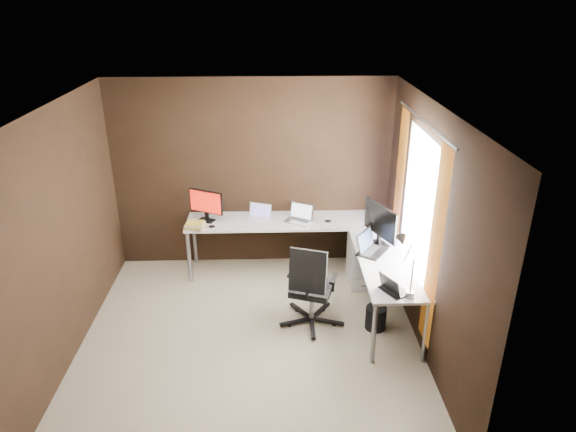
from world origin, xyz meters
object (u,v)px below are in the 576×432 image
object	(u,v)px
desk_lamp	(405,258)
wastebasket	(376,318)
drawer_pedestal	(366,261)
laptop_black_big	(370,247)
monitor_right	(380,223)
laptop_black_small	(393,288)
laptop_white	(259,216)
book_stack	(195,225)
monitor_left	(206,204)
laptop_silver	(300,217)
office_chair	(311,301)

from	to	relation	value
desk_lamp	wastebasket	xyz separation A→B (m)	(-0.12, 0.45, -1.00)
drawer_pedestal	laptop_black_big	size ratio (longest dim) A/B	1.36
drawer_pedestal	monitor_right	world-z (taller)	monitor_right
monitor_right	laptop_black_small	xyz separation A→B (m)	(-0.07, -1.02, -0.24)
laptop_black_big	wastebasket	world-z (taller)	laptop_black_big
laptop_white	book_stack	distance (m)	0.83
drawer_pedestal	monitor_left	bearing A→B (deg)	169.49
book_stack	wastebasket	distance (m)	2.47
drawer_pedestal	desk_lamp	bearing A→B (deg)	-86.90
drawer_pedestal	laptop_silver	distance (m)	1.01
monitor_right	laptop_black_small	world-z (taller)	monitor_right
wastebasket	office_chair	bearing A→B (deg)	171.55
laptop_black_small	book_stack	world-z (taller)	laptop_black_small
monitor_right	laptop_silver	xyz separation A→B (m)	(-0.89, 0.71, -0.23)
desk_lamp	wastebasket	bearing A→B (deg)	122.74
drawer_pedestal	monitor_right	distance (m)	0.81
monitor_right	desk_lamp	bearing A→B (deg)	157.94
laptop_silver	laptop_black_small	world-z (taller)	laptop_silver
monitor_left	laptop_white	xyz separation A→B (m)	(0.67, 0.01, -0.19)
laptop_black_big	wastebasket	xyz separation A→B (m)	(0.03, -0.44, -0.65)
laptop_black_big	laptop_black_small	bearing A→B (deg)	-140.25
drawer_pedestal	monitor_right	xyz separation A→B (m)	(0.06, -0.38, 0.71)
monitor_left	book_stack	size ratio (longest dim) A/B	1.55
monitor_right	laptop_black_small	bearing A→B (deg)	153.40
laptop_black_small	desk_lamp	size ratio (longest dim) A/B	0.54
laptop_black_small	wastebasket	distance (m)	0.77
laptop_black_small	monitor_right	bearing A→B (deg)	-32.51
book_stack	laptop_silver	bearing A→B (deg)	7.62
laptop_white	laptop_silver	size ratio (longest dim) A/B	0.88
monitor_left	wastebasket	distance (m)	2.54
laptop_white	book_stack	size ratio (longest dim) A/B	1.23
laptop_white	book_stack	world-z (taller)	laptop_white
laptop_black_big	laptop_white	bearing A→B (deg)	88.76
monitor_right	office_chair	xyz separation A→B (m)	(-0.82, -0.50, -0.72)
monitor_right	desk_lamp	size ratio (longest dim) A/B	0.89
laptop_silver	laptop_black_big	distance (m)	1.15
monitor_right	laptop_silver	bearing A→B (deg)	28.61
monitor_right	laptop_black_big	world-z (taller)	monitor_right
drawer_pedestal	laptop_black_big	world-z (taller)	laptop_black_big
laptop_black_small	drawer_pedestal	bearing A→B (deg)	-28.97
monitor_right	desk_lamp	world-z (taller)	desk_lamp
laptop_white	laptop_black_big	distance (m)	1.58
desk_lamp	monitor_left	bearing A→B (deg)	156.62
drawer_pedestal	laptop_silver	world-z (taller)	laptop_silver
laptop_white	book_stack	xyz separation A→B (m)	(-0.79, -0.23, -0.01)
monitor_left	monitor_right	xyz separation A→B (m)	(2.08, -0.75, 0.05)
laptop_silver	wastebasket	size ratio (longest dim) A/B	1.49
laptop_white	laptop_black_small	world-z (taller)	laptop_white
laptop_black_big	desk_lamp	size ratio (longest dim) A/B	0.69
desk_lamp	drawer_pedestal	bearing A→B (deg)	110.52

